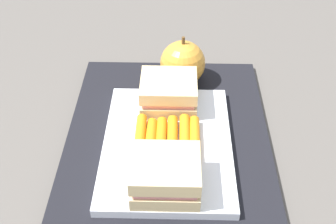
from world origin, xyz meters
name	(u,v)px	position (x,y,z in m)	size (l,w,h in m)	color
ground_plane	(168,140)	(0.00, 0.00, 0.00)	(2.40, 2.40, 0.00)	#56514C
lunchbag_mat	(168,138)	(0.00, 0.00, 0.01)	(0.36, 0.28, 0.01)	black
food_tray	(167,145)	(-0.03, 0.00, 0.02)	(0.23, 0.17, 0.01)	white
sandwich_half_left	(166,175)	(-0.10, 0.00, 0.04)	(0.07, 0.08, 0.04)	#DBC189
sandwich_half_right	(169,93)	(0.05, 0.00, 0.04)	(0.07, 0.08, 0.04)	#DBC189
carrot_sticks_bundle	(167,138)	(-0.02, 0.00, 0.03)	(0.08, 0.09, 0.02)	orange
apple	(183,63)	(0.13, -0.02, 0.05)	(0.07, 0.07, 0.08)	gold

